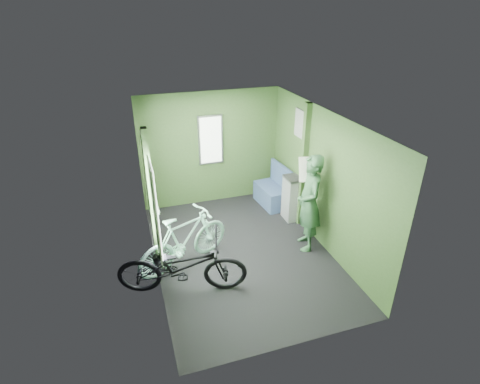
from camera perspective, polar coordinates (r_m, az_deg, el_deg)
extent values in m
plane|color=black|center=(6.37, 0.28, -9.27)|extent=(4.00, 4.00, 0.00)
cube|color=silver|center=(5.35, 0.34, 11.10)|extent=(2.80, 4.00, 0.02)
cube|color=#355226|center=(7.54, -4.49, 6.53)|extent=(2.80, 0.02, 2.30)
cube|color=#355226|center=(4.20, 9.05, -11.70)|extent=(2.80, 0.02, 2.30)
cube|color=#355226|center=(5.54, -13.60, -1.99)|extent=(0.02, 4.00, 2.30)
cube|color=#355226|center=(6.30, 12.49, 1.78)|extent=(0.02, 4.00, 2.30)
cube|color=#355226|center=(5.54, -13.19, -1.93)|extent=(0.08, 0.12, 2.30)
cube|color=silver|center=(4.96, -12.69, -2.80)|extent=(0.02, 0.56, 1.34)
cube|color=silver|center=(5.95, -13.90, 2.20)|extent=(0.02, 0.56, 1.34)
cube|color=white|center=(4.73, -13.20, 2.82)|extent=(0.00, 0.12, 0.12)
cube|color=white|center=(5.76, -14.37, 7.01)|extent=(0.00, 0.12, 0.12)
cylinder|color=silver|center=(5.57, -12.42, -2.28)|extent=(0.03, 0.40, 0.03)
cube|color=#355226|center=(6.76, 9.65, 3.78)|extent=(0.10, 0.10, 2.30)
cube|color=white|center=(6.79, 9.18, 10.21)|extent=(0.02, 0.40, 0.50)
cube|color=silver|center=(7.43, -4.46, 7.86)|extent=(0.50, 0.02, 1.00)
imported|color=black|center=(5.68, -8.51, -14.86)|extent=(1.97, 1.23, 1.05)
imported|color=#97DEC2|center=(6.15, -8.17, -11.03)|extent=(1.71, 1.17, 1.02)
imported|color=#305938|center=(6.20, 10.50, -1.70)|extent=(0.53, 0.68, 1.67)
cube|color=silver|center=(6.26, 10.20, 3.42)|extent=(0.31, 0.25, 0.39)
cube|color=gray|center=(7.18, 7.87, -0.95)|extent=(0.26, 0.36, 0.88)
cube|color=navy|center=(7.76, 4.80, -0.51)|extent=(0.53, 0.85, 0.41)
cube|color=navy|center=(7.65, 6.30, 2.56)|extent=(0.13, 0.81, 0.45)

